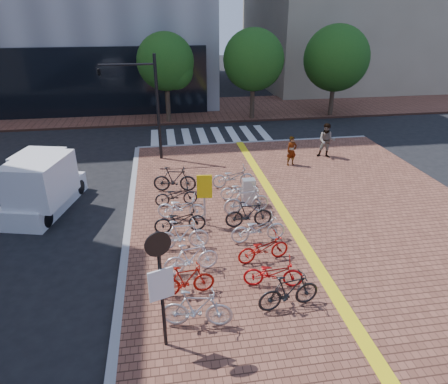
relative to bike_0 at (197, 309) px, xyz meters
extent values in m
plane|color=black|center=(1.95, 2.66, -0.69)|extent=(120.00, 120.00, 0.00)
cube|color=brown|center=(4.95, -2.34, -0.62)|extent=(14.00, 34.00, 0.15)
cube|color=yellow|center=(3.95, -2.34, -0.54)|extent=(0.40, 34.00, 0.01)
cube|color=gray|center=(4.95, 14.66, -0.62)|extent=(14.00, 0.25, 0.15)
cube|color=brown|center=(1.95, 23.66, -0.62)|extent=(70.00, 8.00, 0.15)
cube|color=silver|center=(-1.05, 16.66, -0.69)|extent=(0.50, 4.00, 0.01)
cube|color=silver|center=(-0.05, 16.66, -0.69)|extent=(0.50, 4.00, 0.01)
cube|color=silver|center=(0.95, 16.66, -0.69)|extent=(0.50, 4.00, 0.01)
cube|color=silver|center=(1.95, 16.66, -0.69)|extent=(0.50, 4.00, 0.01)
cube|color=silver|center=(2.95, 16.66, -0.69)|extent=(0.50, 4.00, 0.01)
cube|color=silver|center=(3.95, 16.66, -0.69)|extent=(0.50, 4.00, 0.01)
cube|color=silver|center=(4.95, 16.66, -0.69)|extent=(0.50, 4.00, 0.01)
cube|color=silver|center=(5.95, 16.66, -0.69)|extent=(0.50, 4.00, 0.01)
cylinder|color=#38281E|center=(-0.05, 20.16, 0.76)|extent=(0.32, 0.32, 2.60)
sphere|color=#194714|center=(-0.05, 20.16, 3.51)|extent=(3.80, 3.80, 3.80)
sphere|color=#194714|center=(0.55, 19.86, 2.91)|extent=(2.40, 2.40, 2.40)
cylinder|color=#38281E|center=(5.95, 20.16, 0.76)|extent=(0.32, 0.32, 2.60)
sphere|color=#194714|center=(5.95, 20.16, 3.51)|extent=(4.20, 4.20, 4.20)
sphere|color=#194714|center=(6.55, 19.86, 2.91)|extent=(2.40, 2.40, 2.40)
cylinder|color=#38281E|center=(11.95, 20.16, 0.76)|extent=(0.32, 0.32, 2.60)
sphere|color=#194714|center=(11.95, 20.16, 3.51)|extent=(4.60, 4.60, 4.60)
sphere|color=#194714|center=(12.55, 19.86, 2.91)|extent=(2.40, 2.40, 2.40)
imported|color=#B5B5BA|center=(0.00, 0.00, 0.00)|extent=(1.86, 0.83, 1.08)
imported|color=#A1140B|center=(-0.17, 1.27, -0.07)|extent=(1.62, 0.60, 0.95)
imported|color=white|center=(0.04, 2.29, -0.03)|extent=(1.77, 0.79, 1.03)
imported|color=silver|center=(-0.14, 3.62, -0.01)|extent=(1.79, 0.54, 1.07)
imported|color=black|center=(-0.15, 4.73, -0.06)|extent=(1.87, 0.73, 0.97)
imported|color=white|center=(-0.04, 5.76, -0.06)|extent=(1.91, 0.97, 0.96)
imported|color=black|center=(-0.18, 6.90, -0.09)|extent=(1.74, 0.68, 0.90)
imported|color=black|center=(-0.17, 8.30, 0.02)|extent=(1.93, 0.82, 1.12)
imported|color=black|center=(2.48, 0.30, -0.02)|extent=(1.80, 0.74, 1.05)
imported|color=red|center=(2.31, 1.25, -0.09)|extent=(1.80, 0.92, 0.90)
imported|color=#AA0F0C|center=(2.35, 2.54, -0.09)|extent=(1.79, 0.89, 0.90)
imported|color=silver|center=(2.45, 3.70, -0.04)|extent=(1.94, 0.75, 1.00)
imported|color=black|center=(2.35, 4.73, -0.02)|extent=(1.74, 0.52, 1.04)
imported|color=#B7B7BC|center=(2.48, 5.77, 0.01)|extent=(1.88, 0.72, 1.10)
imported|color=silver|center=(2.49, 7.06, -0.11)|extent=(1.66, 0.60, 0.87)
imported|color=#A2A2A6|center=(2.42, 8.32, -0.05)|extent=(1.87, 0.66, 0.98)
imported|color=gray|center=(5.84, 10.58, 0.21)|extent=(0.61, 0.47, 1.50)
imported|color=#535D6A|center=(8.02, 11.43, 0.38)|extent=(1.10, 1.00, 1.84)
cube|color=silver|center=(2.74, 6.54, 0.01)|extent=(0.51, 0.38, 1.10)
cylinder|color=#B7B7BC|center=(0.78, 5.10, 0.44)|extent=(0.08, 0.08, 1.97)
cube|color=yellow|center=(0.78, 5.05, 1.04)|extent=(0.55, 0.11, 0.87)
cylinder|color=black|center=(-0.81, -0.50, 1.02)|extent=(0.11, 0.11, 3.13)
cylinder|color=black|center=(-0.81, -0.57, 2.33)|extent=(0.57, 0.23, 0.58)
cube|color=silver|center=(-0.81, -0.57, 1.28)|extent=(0.56, 0.23, 0.78)
cylinder|color=black|center=(-0.71, 12.63, 2.13)|extent=(0.16, 0.16, 5.34)
cylinder|color=black|center=(-2.04, 12.63, 4.31)|extent=(2.67, 0.11, 0.11)
imported|color=black|center=(-3.38, 12.63, 4.04)|extent=(0.23, 1.11, 0.45)
cube|color=white|center=(-5.45, 7.77, -0.28)|extent=(2.71, 4.42, 0.82)
cube|color=white|center=(-5.15, 8.92, 0.73)|extent=(2.12, 2.12, 1.19)
cube|color=white|center=(-5.63, 7.06, 0.86)|extent=(2.41, 2.94, 1.65)
cylinder|color=black|center=(-5.84, 9.38, -0.37)|extent=(0.35, 0.67, 0.64)
cylinder|color=black|center=(-6.57, 6.54, -0.37)|extent=(0.35, 0.67, 0.64)
cylinder|color=black|center=(-4.33, 8.99, -0.37)|extent=(0.35, 0.67, 0.64)
cylinder|color=black|center=(-5.06, 6.16, -0.37)|extent=(0.35, 0.67, 0.64)
camera|label=1|loc=(-0.56, -7.79, 6.84)|focal=32.00mm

